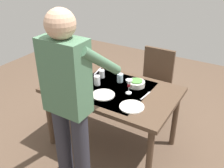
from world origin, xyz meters
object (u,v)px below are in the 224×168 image
chair_near (155,79)px  serving_bowl_pasta (73,84)px  person_server (69,100)px  side_bowl_salad (136,83)px  dinner_plate_far (104,95)px  wine_bottle (70,68)px  water_cup_near_left (102,74)px  water_cup_near_right (120,78)px  wine_glass_left (129,84)px  dining_table (112,95)px  dinner_plate_near (132,107)px  water_cup_far_left (97,80)px

chair_near → serving_bowl_pasta: bearing=61.8°
person_server → serving_bowl_pasta: 0.66m
serving_bowl_pasta → side_bowl_salad: same height
side_bowl_salad → dinner_plate_far: (0.19, 0.34, -0.03)m
wine_bottle → water_cup_near_left: 0.35m
chair_near → serving_bowl_pasta: (0.53, 0.99, 0.24)m
chair_near → water_cup_near_left: size_ratio=10.33×
water_cup_near_right → person_server: bearing=91.0°
dinner_plate_far → wine_glass_left: bearing=-138.4°
dining_table → wine_bottle: (0.53, 0.02, 0.19)m
side_bowl_salad → dinner_plate_near: bearing=110.6°
wine_bottle → wine_glass_left: size_ratio=1.96×
water_cup_near_right → dinner_plate_near: (-0.34, 0.38, -0.04)m
chair_near → water_cup_near_right: bearing=75.8°
side_bowl_salad → chair_near: bearing=-86.8°
water_cup_near_right → water_cup_far_left: (0.18, 0.18, 0.00)m
serving_bowl_pasta → water_cup_near_left: bearing=-112.2°
dining_table → dinner_plate_far: dinner_plate_far is taller
wine_bottle → dinner_plate_far: wine_bottle is taller
water_cup_near_right → dining_table: bearing=90.1°
wine_glass_left → water_cup_near_left: wine_glass_left is taller
wine_bottle → dinner_plate_near: 0.90m
person_server → dinner_plate_near: 0.61m
dinner_plate_near → dinner_plate_far: size_ratio=1.00×
water_cup_near_left → side_bowl_salad: (-0.42, -0.02, -0.01)m
chair_near → serving_bowl_pasta: size_ratio=3.03×
chair_near → water_cup_near_right: size_ratio=9.77×
dining_table → serving_bowl_pasta: serving_bowl_pasta is taller
wine_bottle → water_cup_far_left: wine_bottle is taller
wine_bottle → water_cup_far_left: (-0.35, -0.00, -0.06)m
dining_table → chair_near: (-0.16, -0.80, -0.13)m
water_cup_far_left → serving_bowl_pasta: bearing=41.1°
water_cup_far_left → side_bowl_salad: bearing=-153.2°
dining_table → serving_bowl_pasta: 0.43m
chair_near → wine_bottle: 1.12m
water_cup_near_right → dinner_plate_far: water_cup_near_right is taller
wine_bottle → dinner_plate_near: wine_bottle is taller
water_cup_near_right → dinner_plate_near: bearing=131.7°
water_cup_near_right → dinner_plate_far: size_ratio=0.40×
wine_glass_left → water_cup_far_left: 0.38m
side_bowl_salad → dinner_plate_far: side_bowl_salad is taller
water_cup_near_right → serving_bowl_pasta: bearing=43.7°
dining_table → water_cup_near_right: (0.00, -0.17, 0.13)m
dinner_plate_far → dinner_plate_near: bearing=172.6°
water_cup_far_left → dinner_plate_near: water_cup_far_left is taller
wine_glass_left → dinner_plate_near: wine_glass_left is taller
chair_near → side_bowl_salad: bearing=93.2°
serving_bowl_pasta → dinner_plate_far: size_ratio=1.30×
chair_near → wine_bottle: bearing=49.9°
chair_near → water_cup_near_right: chair_near is taller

